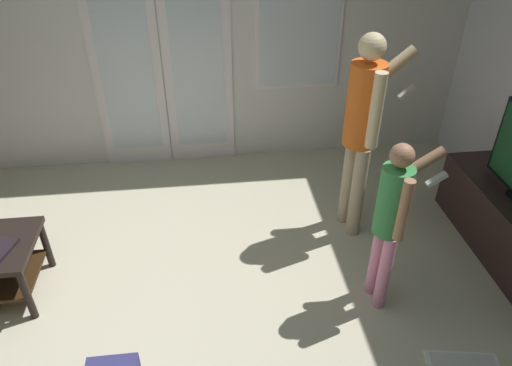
% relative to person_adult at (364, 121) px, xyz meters
% --- Properties ---
extents(ground_plane, '(6.10, 4.64, 0.02)m').
position_rel_person_adult_xyz_m(ground_plane, '(-1.62, -0.97, -0.99)').
color(ground_plane, beige).
extents(wall_back_with_doors, '(6.10, 0.09, 2.93)m').
position_rel_person_adult_xyz_m(wall_back_with_doors, '(-1.58, 1.32, 0.44)').
color(wall_back_with_doors, silver).
rests_on(wall_back_with_doors, ground_plane).
extents(person_adult, '(0.61, 0.50, 1.64)m').
position_rel_person_adult_xyz_m(person_adult, '(0.00, 0.00, 0.00)').
color(person_adult, tan).
rests_on(person_adult, ground_plane).
extents(person_child, '(0.52, 0.37, 1.24)m').
position_rel_person_adult_xyz_m(person_child, '(-0.04, -0.81, -0.23)').
color(person_child, pink).
rests_on(person_child, ground_plane).
extents(loose_keyboard, '(0.46, 0.21, 0.02)m').
position_rel_person_adult_xyz_m(loose_keyboard, '(0.32, -1.39, -0.97)').
color(loose_keyboard, white).
rests_on(loose_keyboard, ground_plane).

